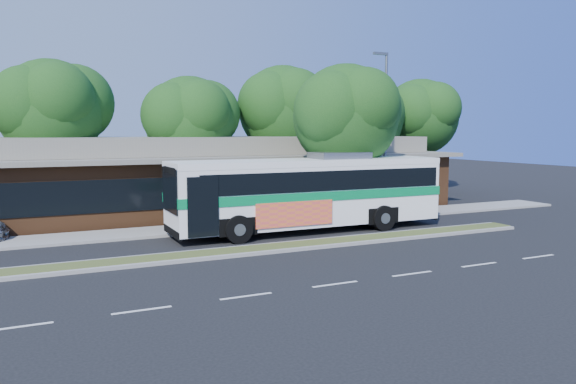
% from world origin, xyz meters
% --- Properties ---
extents(ground, '(120.00, 120.00, 0.00)m').
position_xyz_m(ground, '(0.00, 0.00, 0.00)').
color(ground, black).
rests_on(ground, ground).
extents(median_strip, '(26.00, 1.10, 0.15)m').
position_xyz_m(median_strip, '(0.00, 0.60, 0.07)').
color(median_strip, '#405021').
rests_on(median_strip, ground).
extents(sidewalk, '(44.00, 2.60, 0.12)m').
position_xyz_m(sidewalk, '(0.00, 6.40, 0.06)').
color(sidewalk, gray).
rests_on(sidewalk, ground).
extents(plaza_building, '(33.20, 11.20, 4.45)m').
position_xyz_m(plaza_building, '(0.00, 12.99, 2.13)').
color(plaza_building, brown).
rests_on(plaza_building, ground).
extents(lamp_post, '(0.93, 0.18, 9.07)m').
position_xyz_m(lamp_post, '(9.56, 6.00, 4.90)').
color(lamp_post, slate).
rests_on(lamp_post, ground).
extents(tree_bg_b, '(6.69, 6.00, 9.00)m').
position_xyz_m(tree_bg_b, '(-6.57, 16.14, 6.14)').
color(tree_bg_b, black).
rests_on(tree_bg_b, ground).
extents(tree_bg_c, '(6.24, 5.60, 8.26)m').
position_xyz_m(tree_bg_c, '(1.40, 15.13, 5.59)').
color(tree_bg_c, black).
rests_on(tree_bg_c, ground).
extents(tree_bg_d, '(6.91, 6.20, 9.37)m').
position_xyz_m(tree_bg_d, '(8.45, 16.15, 6.42)').
color(tree_bg_d, black).
rests_on(tree_bg_d, ground).
extents(tree_bg_e, '(6.47, 5.80, 8.50)m').
position_xyz_m(tree_bg_e, '(14.42, 15.14, 5.74)').
color(tree_bg_e, black).
rests_on(tree_bg_e, ground).
extents(tree_bg_f, '(6.69, 6.00, 8.92)m').
position_xyz_m(tree_bg_f, '(20.43, 16.14, 6.06)').
color(tree_bg_f, black).
rests_on(tree_bg_f, ground).
extents(transit_bus, '(13.49, 3.25, 3.78)m').
position_xyz_m(transit_bus, '(3.74, 3.80, 2.10)').
color(transit_bus, white).
rests_on(transit_bus, ground).
extents(sidewalk_tree, '(6.12, 5.49, 8.27)m').
position_xyz_m(sidewalk_tree, '(7.01, 5.46, 5.66)').
color(sidewalk_tree, black).
rests_on(sidewalk_tree, ground).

